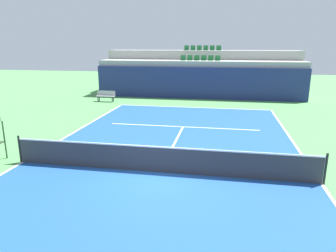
% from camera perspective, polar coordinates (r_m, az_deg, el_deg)
% --- Properties ---
extents(ground_plane, '(80.00, 80.00, 0.00)m').
position_cam_1_polar(ground_plane, '(11.22, -1.58, -8.54)').
color(ground_plane, '#4C8C4C').
extents(court_surface, '(11.00, 24.00, 0.01)m').
position_cam_1_polar(court_surface, '(11.21, -1.58, -8.52)').
color(court_surface, '#1E4C99').
rests_on(court_surface, ground_plane).
extents(baseline_far, '(11.00, 0.10, 0.00)m').
position_cam_1_polar(baseline_far, '(22.57, 4.67, 3.44)').
color(baseline_far, white).
rests_on(baseline_far, court_surface).
extents(sideline_left, '(0.10, 24.00, 0.00)m').
position_cam_1_polar(sideline_left, '(13.37, -25.23, -6.03)').
color(sideline_left, white).
rests_on(sideline_left, court_surface).
extents(sideline_right, '(0.10, 24.00, 0.00)m').
position_cam_1_polar(sideline_right, '(11.49, 26.50, -9.54)').
color(sideline_right, white).
rests_on(sideline_right, court_surface).
extents(service_line_far, '(8.26, 0.10, 0.00)m').
position_cam_1_polar(service_line_far, '(17.19, 2.80, -0.14)').
color(service_line_far, white).
rests_on(service_line_far, court_surface).
extents(centre_service_line, '(0.10, 6.40, 0.00)m').
position_cam_1_polar(centre_service_line, '(14.16, 1.08, -3.44)').
color(centre_service_line, white).
rests_on(centre_service_line, court_surface).
extents(back_wall, '(17.50, 0.30, 2.63)m').
position_cam_1_polar(back_wall, '(26.14, 5.59, 7.87)').
color(back_wall, navy).
rests_on(back_wall, ground_plane).
extents(stands_tier_lower, '(17.50, 2.40, 3.10)m').
position_cam_1_polar(stands_tier_lower, '(27.45, 5.84, 8.69)').
color(stands_tier_lower, '#9E9E99').
rests_on(stands_tier_lower, ground_plane).
extents(stands_tier_upper, '(17.50, 2.40, 3.92)m').
position_cam_1_polar(stands_tier_upper, '(29.79, 6.25, 9.95)').
color(stands_tier_upper, '#9E9E99').
rests_on(stands_tier_upper, ground_plane).
extents(seating_row_lower, '(3.43, 0.44, 0.44)m').
position_cam_1_polar(seating_row_lower, '(27.42, 5.95, 12.19)').
color(seating_row_lower, '#1E6633').
rests_on(seating_row_lower, stands_tier_lower).
extents(seating_row_upper, '(3.43, 0.44, 0.44)m').
position_cam_1_polar(seating_row_upper, '(29.79, 6.37, 13.96)').
color(seating_row_upper, '#1E6633').
rests_on(seating_row_upper, stands_tier_upper).
extents(tennis_net, '(11.08, 0.08, 1.07)m').
position_cam_1_polar(tennis_net, '(11.02, -1.60, -6.12)').
color(tennis_net, black).
rests_on(tennis_net, court_surface).
extents(player_bench, '(1.50, 0.40, 0.85)m').
position_cam_1_polar(player_bench, '(25.33, -11.39, 5.58)').
color(player_bench, '#99999E').
rests_on(player_bench, ground_plane).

